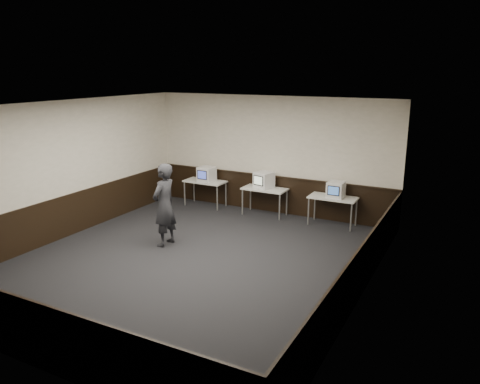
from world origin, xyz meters
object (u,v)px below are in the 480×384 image
(desk_center, at_px, (265,191))
(emac_right, at_px, (336,190))
(emac_center, at_px, (264,180))
(emac_left, at_px, (207,174))
(person, at_px, (164,205))
(desk_left, at_px, (205,183))
(desk_right, at_px, (333,200))

(desk_center, distance_m, emac_right, 1.99)
(emac_center, bearing_deg, emac_left, -160.95)
(emac_right, xyz_separation_m, person, (-3.03, -3.06, -0.01))
(emac_right, bearing_deg, desk_left, 179.78)
(desk_right, height_order, emac_right, emac_right)
(desk_left, distance_m, person, 3.20)
(person, bearing_deg, desk_right, 136.76)
(emac_left, relative_size, emac_right, 1.09)
(desk_right, bearing_deg, emac_right, -16.67)
(desk_left, distance_m, desk_center, 1.90)
(desk_left, height_order, person, person)
(desk_left, bearing_deg, emac_left, -30.42)
(emac_right, distance_m, person, 4.30)
(desk_center, distance_m, emac_left, 1.83)
(desk_left, distance_m, emac_left, 0.30)
(desk_center, bearing_deg, emac_left, -178.31)
(desk_right, height_order, emac_left, emac_left)
(desk_left, bearing_deg, desk_right, 0.00)
(emac_left, bearing_deg, desk_left, 152.47)
(desk_right, xyz_separation_m, emac_center, (-1.95, 0.04, 0.29))
(desk_right, xyz_separation_m, person, (-2.96, -3.08, 0.26))
(desk_left, bearing_deg, person, -74.71)
(desk_right, distance_m, emac_left, 3.72)
(emac_left, height_order, emac_center, emac_center)
(desk_center, height_order, person, person)
(desk_center, height_order, desk_right, same)
(desk_right, height_order, person, person)
(desk_left, bearing_deg, emac_center, 1.35)
(emac_center, bearing_deg, person, -92.01)
(desk_left, height_order, desk_right, same)
(person, bearing_deg, emac_right, 135.92)
(emac_left, bearing_deg, desk_right, 3.72)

